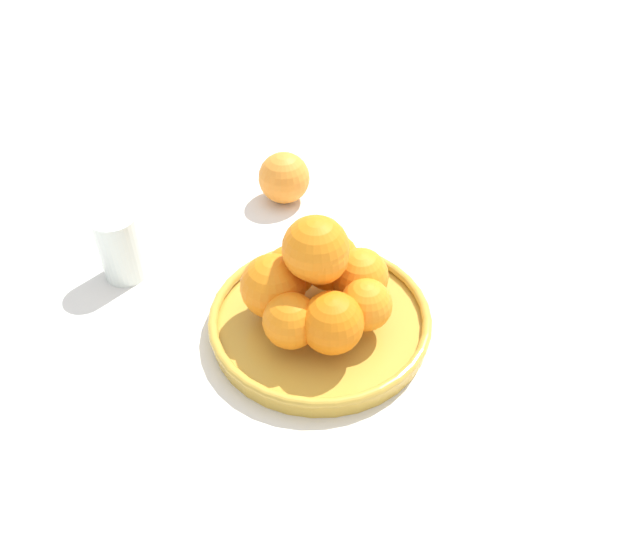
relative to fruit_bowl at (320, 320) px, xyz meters
The scene contains 5 objects.
ground_plane 0.02m from the fruit_bowl, ahead, with size 4.00×4.00×0.00m, color silver.
fruit_bowl is the anchor object (origin of this frame).
orange_pile 0.07m from the fruit_bowl, 126.57° to the right, with size 0.19×0.19×0.14m.
stray_orange 0.30m from the fruit_bowl, 164.55° to the right, with size 0.08×0.08×0.08m, color orange.
drinking_glass 0.30m from the fruit_bowl, 106.98° to the right, with size 0.06×0.06×0.10m, color silver.
Camera 1 is at (0.56, 0.04, 0.60)m, focal length 35.00 mm.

